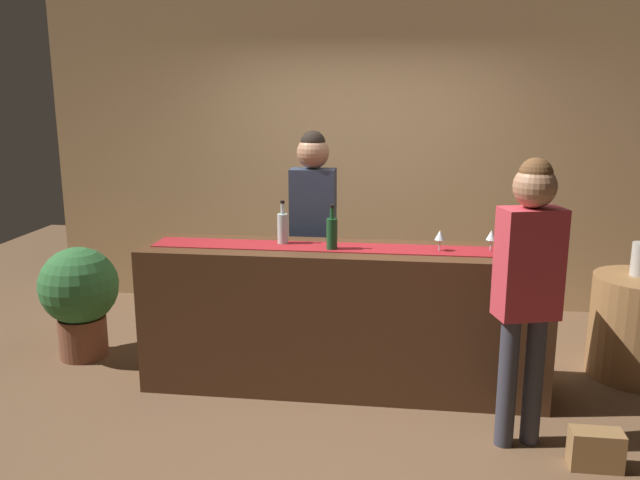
# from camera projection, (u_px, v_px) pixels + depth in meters

# --- Properties ---
(ground_plane) EXTENTS (10.00, 10.00, 0.00)m
(ground_plane) POSITION_uv_depth(u_px,v_px,m) (341.00, 385.00, 4.61)
(ground_plane) COLOR brown
(back_wall) EXTENTS (6.00, 0.12, 2.90)m
(back_wall) POSITION_uv_depth(u_px,v_px,m) (363.00, 154.00, 6.12)
(back_wall) COLOR tan
(back_wall) RESTS_ON ground
(bar_counter) EXTENTS (2.73, 0.60, 1.00)m
(bar_counter) POSITION_uv_depth(u_px,v_px,m) (342.00, 318.00, 4.50)
(bar_counter) COLOR #472B19
(bar_counter) RESTS_ON ground
(counter_runner_cloth) EXTENTS (2.59, 0.28, 0.01)m
(counter_runner_cloth) POSITION_uv_depth(u_px,v_px,m) (343.00, 247.00, 4.39)
(counter_runner_cloth) COLOR maroon
(counter_runner_cloth) RESTS_ON bar_counter
(wine_bottle_clear) EXTENTS (0.07, 0.07, 0.30)m
(wine_bottle_clear) POSITION_uv_depth(u_px,v_px,m) (283.00, 228.00, 4.48)
(wine_bottle_clear) COLOR #B2C6C1
(wine_bottle_clear) RESTS_ON bar_counter
(wine_bottle_green) EXTENTS (0.07, 0.07, 0.30)m
(wine_bottle_green) POSITION_uv_depth(u_px,v_px,m) (332.00, 233.00, 4.32)
(wine_bottle_green) COLOR #194723
(wine_bottle_green) RESTS_ON bar_counter
(wine_glass_near_customer) EXTENTS (0.07, 0.07, 0.14)m
(wine_glass_near_customer) POSITION_uv_depth(u_px,v_px,m) (440.00, 236.00, 4.27)
(wine_glass_near_customer) COLOR silver
(wine_glass_near_customer) RESTS_ON bar_counter
(wine_glass_mid_counter) EXTENTS (0.07, 0.07, 0.14)m
(wine_glass_mid_counter) POSITION_uv_depth(u_px,v_px,m) (491.00, 236.00, 4.27)
(wine_glass_mid_counter) COLOR silver
(wine_glass_mid_counter) RESTS_ON bar_counter
(bartender) EXTENTS (0.34, 0.24, 1.74)m
(bartender) POSITION_uv_depth(u_px,v_px,m) (313.00, 218.00, 4.97)
(bartender) COLOR #26262B
(bartender) RESTS_ON ground
(customer_sipping) EXTENTS (0.38, 0.29, 1.68)m
(customer_sipping) POSITION_uv_depth(u_px,v_px,m) (528.00, 274.00, 3.62)
(customer_sipping) COLOR #33333D
(customer_sipping) RESTS_ON ground
(round_side_table) EXTENTS (0.68, 0.68, 0.74)m
(round_side_table) POSITION_uv_depth(u_px,v_px,m) (639.00, 327.00, 4.70)
(round_side_table) COLOR olive
(round_side_table) RESTS_ON ground
(potted_plant_tall) EXTENTS (0.60, 0.60, 0.87)m
(potted_plant_tall) POSITION_uv_depth(u_px,v_px,m) (80.00, 294.00, 5.00)
(potted_plant_tall) COLOR brown
(potted_plant_tall) RESTS_ON ground
(handbag) EXTENTS (0.28, 0.14, 0.22)m
(handbag) POSITION_uv_depth(u_px,v_px,m) (596.00, 449.00, 3.58)
(handbag) COLOR olive
(handbag) RESTS_ON ground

